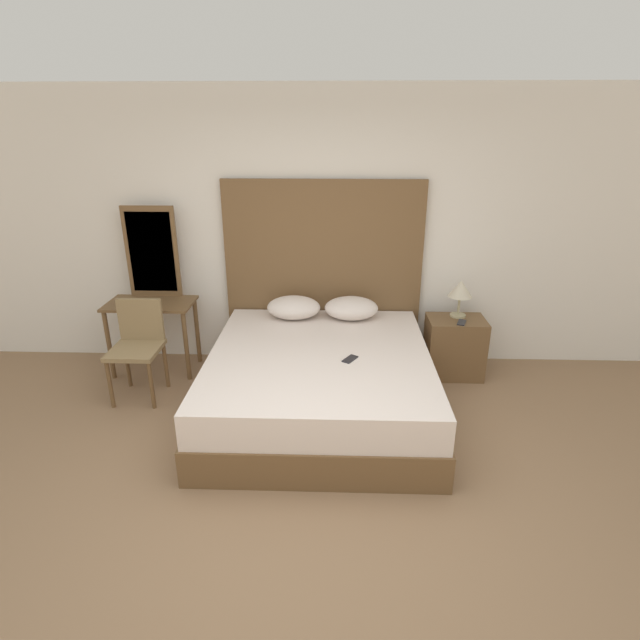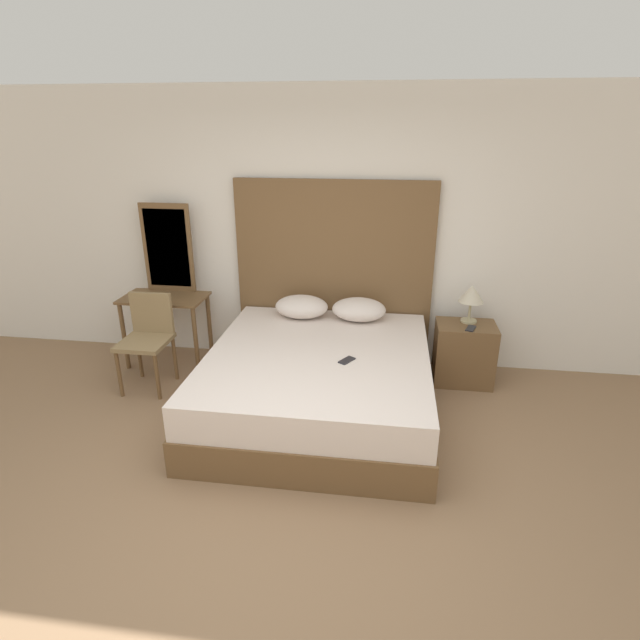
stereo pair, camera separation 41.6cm
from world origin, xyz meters
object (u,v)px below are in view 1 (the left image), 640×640
object	(u,v)px
bed	(320,383)
phone_on_nightstand	(462,322)
table_lamp	(460,290)
chair	(138,341)
phone_on_bed	(350,359)
nightstand	(454,347)
vanity_desk	(152,316)

from	to	relation	value
bed	phone_on_nightstand	bearing A→B (deg)	25.92
table_lamp	chair	bearing A→B (deg)	-169.56
phone_on_bed	table_lamp	distance (m)	1.46
bed	table_lamp	size ratio (longest dim) A/B	5.70
bed	phone_on_bed	bearing A→B (deg)	-27.03
phone_on_bed	phone_on_nightstand	size ratio (longest dim) A/B	1.00
nightstand	phone_on_bed	bearing A→B (deg)	-140.38
bed	chair	bearing A→B (deg)	170.57
table_lamp	chair	size ratio (longest dim) A/B	0.41
phone_on_bed	table_lamp	xyz separation A→B (m)	(1.07, 0.95, 0.29)
chair	bed	bearing A→B (deg)	-9.43
nightstand	chair	size ratio (longest dim) A/B	0.67
bed	table_lamp	world-z (taller)	table_lamp
nightstand	phone_on_nightstand	xyz separation A→B (m)	(0.02, -0.10, 0.30)
table_lamp	chair	world-z (taller)	table_lamp
vanity_desk	chair	world-z (taller)	chair
bed	phone_on_bed	distance (m)	0.40
table_lamp	bed	bearing A→B (deg)	-148.20
phone_on_bed	chair	world-z (taller)	chair
nightstand	vanity_desk	bearing A→B (deg)	179.97
phone_on_bed	vanity_desk	world-z (taller)	vanity_desk
nightstand	table_lamp	distance (m)	0.57
phone_on_nightstand	bed	bearing A→B (deg)	-154.08
phone_on_bed	phone_on_nightstand	distance (m)	1.32
table_lamp	nightstand	bearing A→B (deg)	-105.56
bed	chair	distance (m)	1.69
table_lamp	phone_on_nightstand	bearing A→B (deg)	-90.77
bed	nightstand	bearing A→B (deg)	29.67
table_lamp	vanity_desk	world-z (taller)	table_lamp
phone_on_bed	vanity_desk	distance (m)	2.12
chair	table_lamp	bearing A→B (deg)	10.44
phone_on_bed	table_lamp	world-z (taller)	table_lamp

